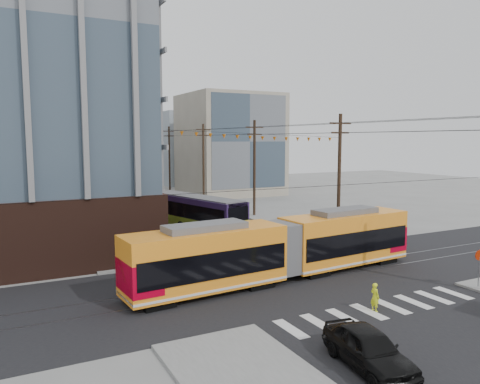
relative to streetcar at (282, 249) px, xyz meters
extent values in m
plane|color=slate|center=(1.73, -3.94, -1.97)|extent=(160.00, 160.00, 0.00)
cube|color=#8C99A5|center=(-15.27, 48.06, 7.03)|extent=(18.00, 16.00, 18.00)
cube|color=gray|center=(17.73, 44.06, 6.03)|extent=(14.00, 14.00, 16.00)
cube|color=gray|center=(-12.27, 68.06, 8.03)|extent=(16.00, 18.00, 20.00)
cube|color=#8C99A5|center=(19.73, 64.06, 5.03)|extent=(16.00, 16.00, 14.00)
cylinder|color=black|center=(10.23, 52.06, 3.53)|extent=(0.30, 0.30, 11.00)
imported|color=black|center=(-3.26, -11.47, -1.18)|extent=(2.49, 4.87, 1.59)
imported|color=#B3B4B8|center=(-4.16, 11.60, -1.27)|extent=(3.09, 4.48, 1.40)
imported|color=silver|center=(-3.82, 17.03, -1.32)|extent=(3.48, 4.81, 1.29)
imported|color=gray|center=(-3.87, 17.89, -1.27)|extent=(3.08, 5.36, 1.41)
imported|color=yellow|center=(1.26, -7.00, -1.22)|extent=(0.38, 0.56, 1.50)
cube|color=gray|center=(10.03, 8.48, -1.61)|extent=(1.89, 3.70, 0.73)
camera|label=1|loc=(-15.62, -24.58, 6.89)|focal=35.00mm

